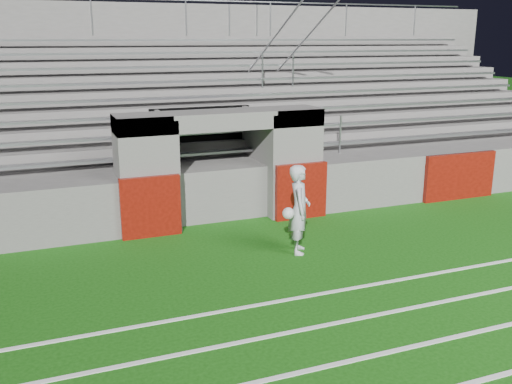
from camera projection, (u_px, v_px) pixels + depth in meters
name	position (u px, v px, depth m)	size (l,w,h in m)	color
ground	(282.00, 275.00, 10.47)	(90.00, 90.00, 0.00)	#124A0C
stadium_structure	(176.00, 131.00, 17.25)	(26.00, 8.48, 5.42)	#595755
goalkeeper_with_ball	(299.00, 209.00, 11.34)	(0.77, 0.78, 1.81)	#B3B7BE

